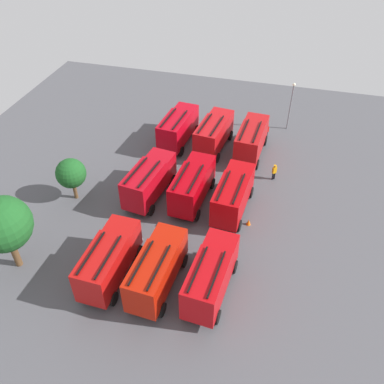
{
  "coord_description": "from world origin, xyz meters",
  "views": [
    {
      "loc": [
        -28.75,
        -7.6,
        26.45
      ],
      "look_at": [
        0.0,
        0.0,
        1.4
      ],
      "focal_mm": 38.24,
      "sensor_mm": 36.0,
      "label": 1
    }
  ],
  "objects_px": {
    "fire_truck_4": "(192,184)",
    "tree_0": "(3,224)",
    "fire_truck_7": "(149,180)",
    "firefighter_0": "(210,165)",
    "traffic_cone_0": "(124,231)",
    "fire_truck_5": "(214,133)",
    "traffic_cone_1": "(248,222)",
    "tree_1": "(71,173)",
    "firefighter_1": "(274,171)",
    "fire_truck_2": "(251,139)",
    "lamppost": "(291,102)",
    "firefighter_2": "(267,130)",
    "fire_truck_3": "(157,269)",
    "fire_truck_1": "(233,194)",
    "fire_truck_8": "(178,127)",
    "fire_truck_6": "(109,259)",
    "fire_truck_0": "(211,275)"
  },
  "relations": [
    {
      "from": "fire_truck_4",
      "to": "tree_0",
      "type": "bearing_deg",
      "value": 137.49
    },
    {
      "from": "fire_truck_7",
      "to": "firefighter_0",
      "type": "bearing_deg",
      "value": -32.93
    },
    {
      "from": "tree_0",
      "to": "traffic_cone_0",
      "type": "bearing_deg",
      "value": -51.71
    },
    {
      "from": "fire_truck_5",
      "to": "traffic_cone_1",
      "type": "distance_m",
      "value": 12.78
    },
    {
      "from": "fire_truck_7",
      "to": "tree_1",
      "type": "xyz_separation_m",
      "value": [
        -1.98,
        7.04,
        0.84
      ]
    },
    {
      "from": "tree_0",
      "to": "traffic_cone_0",
      "type": "relative_size",
      "value": 10.6
    },
    {
      "from": "firefighter_1",
      "to": "fire_truck_2",
      "type": "bearing_deg",
      "value": -2.9
    },
    {
      "from": "fire_truck_5",
      "to": "lamppost",
      "type": "bearing_deg",
      "value": -42.92
    },
    {
      "from": "fire_truck_5",
      "to": "firefighter_2",
      "type": "height_order",
      "value": "fire_truck_5"
    },
    {
      "from": "fire_truck_7",
      "to": "firefighter_2",
      "type": "bearing_deg",
      "value": -27.16
    },
    {
      "from": "fire_truck_3",
      "to": "traffic_cone_1",
      "type": "height_order",
      "value": "fire_truck_3"
    },
    {
      "from": "fire_truck_1",
      "to": "fire_truck_4",
      "type": "height_order",
      "value": "same"
    },
    {
      "from": "fire_truck_4",
      "to": "fire_truck_5",
      "type": "distance_m",
      "value": 9.46
    },
    {
      "from": "firefighter_2",
      "to": "tree_1",
      "type": "bearing_deg",
      "value": -4.4
    },
    {
      "from": "tree_0",
      "to": "firefighter_1",
      "type": "bearing_deg",
      "value": -48.63
    },
    {
      "from": "fire_truck_8",
      "to": "fire_truck_7",
      "type": "bearing_deg",
      "value": -174.47
    },
    {
      "from": "firefighter_2",
      "to": "tree_1",
      "type": "xyz_separation_m",
      "value": [
        -15.89,
        16.78,
        2.04
      ]
    },
    {
      "from": "fire_truck_8",
      "to": "traffic_cone_1",
      "type": "height_order",
      "value": "fire_truck_8"
    },
    {
      "from": "fire_truck_7",
      "to": "lamppost",
      "type": "xyz_separation_m",
      "value": [
        16.51,
        -11.96,
        1.39
      ]
    },
    {
      "from": "firefighter_2",
      "to": "tree_1",
      "type": "relative_size",
      "value": 0.38
    },
    {
      "from": "fire_truck_5",
      "to": "firefighter_1",
      "type": "distance_m",
      "value": 8.33
    },
    {
      "from": "fire_truck_6",
      "to": "traffic_cone_0",
      "type": "relative_size",
      "value": 11.23
    },
    {
      "from": "fire_truck_2",
      "to": "fire_truck_7",
      "type": "bearing_deg",
      "value": 142.35
    },
    {
      "from": "fire_truck_2",
      "to": "fire_truck_5",
      "type": "xyz_separation_m",
      "value": [
        0.17,
        4.24,
        0.0
      ]
    },
    {
      "from": "fire_truck_6",
      "to": "traffic_cone_0",
      "type": "distance_m",
      "value": 5.19
    },
    {
      "from": "fire_truck_0",
      "to": "traffic_cone_0",
      "type": "height_order",
      "value": "fire_truck_0"
    },
    {
      "from": "firefighter_0",
      "to": "traffic_cone_1",
      "type": "distance_m",
      "value": 8.68
    },
    {
      "from": "firefighter_0",
      "to": "traffic_cone_0",
      "type": "bearing_deg",
      "value": 19.35
    },
    {
      "from": "lamppost",
      "to": "fire_truck_5",
      "type": "bearing_deg",
      "value": 130.62
    },
    {
      "from": "fire_truck_0",
      "to": "lamppost",
      "type": "xyz_separation_m",
      "value": [
        26.14,
        -3.71,
        1.39
      ]
    },
    {
      "from": "fire_truck_3",
      "to": "firefighter_2",
      "type": "height_order",
      "value": "fire_truck_3"
    },
    {
      "from": "fire_truck_1",
      "to": "lamppost",
      "type": "xyz_separation_m",
      "value": [
        16.52,
        -3.79,
        1.39
      ]
    },
    {
      "from": "tree_0",
      "to": "fire_truck_5",
      "type": "bearing_deg",
      "value": -29.76
    },
    {
      "from": "tree_0",
      "to": "firefighter_2",
      "type": "bearing_deg",
      "value": -35.07
    },
    {
      "from": "firefighter_2",
      "to": "traffic_cone_0",
      "type": "relative_size",
      "value": 2.63
    },
    {
      "from": "fire_truck_4",
      "to": "fire_truck_6",
      "type": "xyz_separation_m",
      "value": [
        -10.51,
        3.9,
        0.0
      ]
    },
    {
      "from": "fire_truck_2",
      "to": "fire_truck_6",
      "type": "relative_size",
      "value": 1.01
    },
    {
      "from": "fire_truck_1",
      "to": "fire_truck_6",
      "type": "xyz_separation_m",
      "value": [
        -10.13,
        7.88,
        0.0
      ]
    },
    {
      "from": "firefighter_1",
      "to": "tree_1",
      "type": "relative_size",
      "value": 0.4
    },
    {
      "from": "fire_truck_0",
      "to": "fire_truck_6",
      "type": "bearing_deg",
      "value": 98.13
    },
    {
      "from": "fire_truck_0",
      "to": "firefighter_1",
      "type": "xyz_separation_m",
      "value": [
        15.56,
        -3.19,
        -1.14
      ]
    },
    {
      "from": "fire_truck_3",
      "to": "firefighter_0",
      "type": "xyz_separation_m",
      "value": [
        15.59,
        -0.57,
        -1.22
      ]
    },
    {
      "from": "fire_truck_7",
      "to": "fire_truck_8",
      "type": "bearing_deg",
      "value": 8.04
    },
    {
      "from": "firefighter_0",
      "to": "tree_1",
      "type": "distance_m",
      "value": 14.11
    },
    {
      "from": "fire_truck_3",
      "to": "fire_truck_5",
      "type": "bearing_deg",
      "value": 3.83
    },
    {
      "from": "firefighter_2",
      "to": "traffic_cone_1",
      "type": "height_order",
      "value": "firefighter_2"
    },
    {
      "from": "tree_0",
      "to": "traffic_cone_1",
      "type": "bearing_deg",
      "value": -61.69
    },
    {
      "from": "fire_truck_4",
      "to": "fire_truck_7",
      "type": "distance_m",
      "value": 4.21
    },
    {
      "from": "fire_truck_4",
      "to": "firefighter_0",
      "type": "distance_m",
      "value": 5.3
    },
    {
      "from": "fire_truck_5",
      "to": "tree_1",
      "type": "height_order",
      "value": "tree_1"
    }
  ]
}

